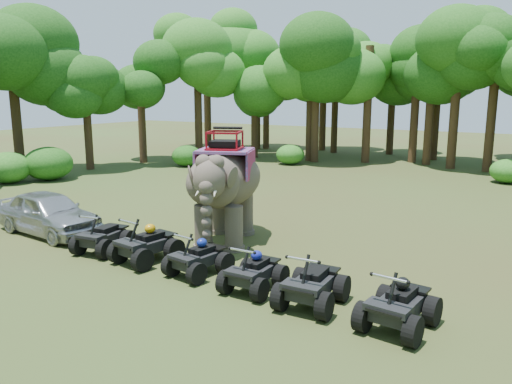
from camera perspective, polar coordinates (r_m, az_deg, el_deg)
ground at (r=14.46m, az=-2.50°, el=-8.21°), size 110.00×110.00×0.00m
elephant at (r=16.20m, az=-3.59°, el=0.71°), size 3.46×4.82×3.71m
parked_car at (r=18.68m, az=-22.63°, el=-2.20°), size 4.49×2.07×1.49m
atv_0 at (r=16.04m, az=-17.09°, el=-4.38°), size 1.46×1.85×1.25m
atv_1 at (r=14.78m, az=-12.45°, el=-5.29°), size 1.54×1.97×1.35m
atv_2 at (r=13.54m, az=-6.63°, el=-6.94°), size 1.41×1.79×1.21m
atv_3 at (r=12.43m, az=-0.27°, el=-8.54°), size 1.21×1.64×1.21m
atv_4 at (r=11.63m, az=6.45°, el=-9.75°), size 1.38×1.84×1.32m
atv_5 at (r=10.93m, az=16.03°, el=-11.59°), size 1.47×1.90×1.31m
tree_0 at (r=35.60m, az=19.25°, el=9.16°), size 5.43×5.43×7.76m
tree_1 at (r=33.83m, az=25.41°, el=9.05°), size 5.78×5.78×8.26m
tree_26 at (r=33.33m, az=-25.89°, el=9.59°), size 6.27×6.27×8.96m
tree_27 at (r=33.40m, az=-18.74°, el=8.04°), size 4.57×4.57×6.53m
tree_28 at (r=35.63m, az=-12.97°, el=9.19°), size 5.16×5.16×7.38m
tree_29 at (r=36.65m, az=-6.64°, el=10.12°), size 5.76×5.76×8.23m
tree_30 at (r=37.63m, az=-0.18°, el=9.01°), size 4.65×4.65×6.64m
tree_31 at (r=35.95m, az=6.26°, el=10.84°), size 6.41×6.41×9.16m
tree_32 at (r=35.67m, az=12.66°, el=10.37°), size 6.18×6.18×8.83m
tree_33 at (r=44.41m, az=-5.61°, el=11.87°), size 7.43×7.43×10.61m
tree_34 at (r=34.31m, az=21.85°, el=10.02°), size 6.35×6.35×9.06m
tree_35 at (r=36.58m, az=17.76°, el=9.91°), size 5.98×5.98×8.55m
tree_36 at (r=38.42m, az=19.95°, el=9.62°), size 5.80×5.80×8.28m
tree_37 at (r=40.95m, az=15.27°, el=10.01°), size 5.85×5.85×8.36m
tree_39 at (r=43.50m, az=0.09°, el=11.87°), size 7.36×7.36×10.51m
tree_41 at (r=35.36m, az=6.82°, el=10.06°), size 5.75×5.75×8.21m
tree_42 at (r=42.74m, az=7.70°, el=10.81°), size 6.34×6.34×9.06m
tree_44 at (r=41.24m, az=9.02°, el=9.72°), size 5.30×5.30×7.57m
tree_47 at (r=43.59m, az=1.18°, el=10.06°), size 5.44×5.44×7.77m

